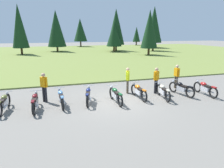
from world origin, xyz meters
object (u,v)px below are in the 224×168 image
motorcycle_red (205,88)px  rider_near_row_end (156,79)px  motorcycle_olive (4,103)px  motorcycle_orange (139,91)px  motorcycle_sky_blue (61,98)px  motorcycle_cream (163,91)px  motorcycle_black (181,88)px  rider_with_back_turned (44,86)px  motorcycle_maroon (35,102)px  rider_checking_bike (177,75)px  motorcycle_british_green (116,95)px  motorcycle_navy (88,95)px  rider_in_hivis_vest (128,79)px

motorcycle_red → rider_near_row_end: bearing=155.2°
motorcycle_olive → motorcycle_orange: (7.27, -0.06, 0.00)m
motorcycle_sky_blue → motorcycle_cream: (5.90, -0.46, 0.00)m
motorcycle_cream → rider_near_row_end: rider_near_row_end is taller
motorcycle_red → rider_near_row_end: 3.07m
motorcycle_black → rider_with_back_turned: size_ratio=1.24×
motorcycle_sky_blue → motorcycle_orange: 4.50m
motorcycle_maroon → motorcycle_red: size_ratio=1.00×
motorcycle_olive → motorcycle_cream: (8.67, -0.47, 0.00)m
motorcycle_orange → motorcycle_black: 2.85m
motorcycle_maroon → rider_checking_bike: 9.38m
motorcycle_sky_blue → rider_near_row_end: (6.01, 0.64, 0.51)m
motorcycle_olive → rider_checking_bike: (10.71, 1.27, 0.51)m
motorcycle_british_green → motorcycle_red: 5.80m
motorcycle_sky_blue → motorcycle_orange: same height
motorcycle_navy → rider_in_hivis_vest: bearing=22.1°
motorcycle_maroon → motorcycle_sky_blue: 1.32m
motorcycle_sky_blue → motorcycle_red: size_ratio=1.00×
motorcycle_maroon → motorcycle_british_green: bearing=-1.3°
motorcycle_black → rider_in_hivis_vest: bearing=156.6°
motorcycle_british_green → motorcycle_black: bearing=2.5°
motorcycle_olive → motorcycle_orange: 7.27m
motorcycle_british_green → rider_with_back_turned: size_ratio=1.26×
motorcycle_navy → motorcycle_black: (5.86, -0.21, 0.00)m
motorcycle_cream → motorcycle_red: 2.86m
motorcycle_sky_blue → rider_near_row_end: size_ratio=1.26×
motorcycle_olive → motorcycle_navy: (4.26, 0.02, 0.00)m
motorcycle_orange → rider_in_hivis_vest: bearing=101.6°
motorcycle_maroon → motorcycle_orange: same height
motorcycle_olive → motorcycle_red: same height
motorcycle_olive → motorcycle_sky_blue: size_ratio=1.00×
motorcycle_navy → motorcycle_red: same height
motorcycle_olive → motorcycle_british_green: size_ratio=1.00×
motorcycle_british_green → rider_near_row_end: bearing=18.3°
motorcycle_orange → rider_checking_bike: 3.73m
motorcycle_sky_blue → motorcycle_orange: size_ratio=1.00×
rider_checking_bike → motorcycle_cream: bearing=-139.5°
rider_checking_bike → rider_with_back_turned: 8.79m
rider_near_row_end → motorcycle_navy: bearing=-172.5°
motorcycle_orange → rider_with_back_turned: (-5.34, 0.95, 0.51)m
motorcycle_cream → rider_checking_bike: 2.74m
motorcycle_sky_blue → rider_with_back_turned: size_ratio=1.26×
rider_near_row_end → motorcycle_sky_blue: bearing=-173.9°
motorcycle_orange → rider_near_row_end: (1.51, 0.69, 0.51)m
motorcycle_navy → motorcycle_cream: size_ratio=0.99×
motorcycle_navy → rider_checking_bike: rider_checking_bike is taller
motorcycle_british_green → rider_in_hivis_vest: 2.07m
motorcycle_maroon → motorcycle_orange: bearing=2.2°
motorcycle_navy → motorcycle_red: (7.27, -0.67, 0.00)m
motorcycle_navy → motorcycle_red: bearing=-5.3°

